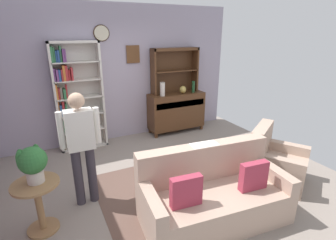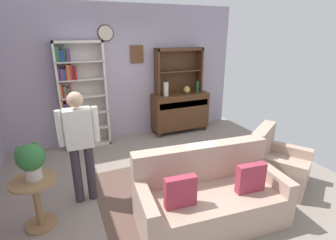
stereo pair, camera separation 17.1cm
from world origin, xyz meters
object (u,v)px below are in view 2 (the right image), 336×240
at_px(sideboard, 180,111).
at_px(coffee_table, 186,165).
at_px(potted_plant_large, 30,159).
at_px(sideboard_hutch, 179,64).
at_px(person_reading, 80,141).
at_px(bookshelf, 79,97).
at_px(vase_tall, 166,89).
at_px(plant_stand, 37,198).
at_px(couch_floral, 209,197).
at_px(book_stack, 184,161).
at_px(armchair_floral, 277,166).
at_px(bottle_wine, 197,87).
at_px(vase_round, 187,90).

bearing_deg(sideboard, coffee_table, -113.93).
xyz_separation_m(potted_plant_large, coffee_table, (2.01, 0.02, -0.54)).
bearing_deg(sideboard_hutch, person_reading, -140.78).
xyz_separation_m(bookshelf, potted_plant_large, (-0.76, -2.21, -0.15)).
relative_size(vase_tall, potted_plant_large, 0.70).
xyz_separation_m(sideboard, coffee_table, (-0.93, -2.10, -0.16)).
bearing_deg(vase_tall, plant_stand, -141.17).
bearing_deg(person_reading, sideboard, 37.61).
xyz_separation_m(bookshelf, plant_stand, (-0.77, -2.23, -0.65)).
bearing_deg(sideboard, couch_floral, -109.44).
bearing_deg(potted_plant_large, coffee_table, 0.53).
height_order(plant_stand, person_reading, person_reading).
bearing_deg(book_stack, sideboard_hutch, 66.32).
height_order(plant_stand, book_stack, plant_stand).
distance_m(vase_tall, potted_plant_large, 3.28).
relative_size(vase_tall, book_stack, 1.85).
relative_size(armchair_floral, coffee_table, 1.32).
distance_m(sideboard, bottle_wine, 0.68).
relative_size(sideboard, potted_plant_large, 3.04).
relative_size(sideboard_hutch, vase_round, 6.47).
bearing_deg(couch_floral, person_reading, 143.10).
bearing_deg(person_reading, bottle_wine, 32.19).
xyz_separation_m(couch_floral, person_reading, (-1.37, 1.03, 0.59)).
height_order(plant_stand, coffee_table, plant_stand).
relative_size(bottle_wine, person_reading, 0.17).
bearing_deg(book_stack, bottle_wine, 56.08).
bearing_deg(plant_stand, vase_round, 33.97).
distance_m(sideboard_hutch, plant_stand, 3.90).
height_order(sideboard_hutch, bottle_wine, sideboard_hutch).
bearing_deg(coffee_table, couch_floral, -95.66).
distance_m(vase_tall, coffee_table, 2.21).
height_order(bookshelf, plant_stand, bookshelf).
xyz_separation_m(sideboard_hutch, plant_stand, (-2.96, -2.25, -1.16)).
xyz_separation_m(bookshelf, vase_round, (2.32, -0.15, -0.04)).
height_order(armchair_floral, person_reading, person_reading).
height_order(bookshelf, coffee_table, bookshelf).
relative_size(sideboard_hutch, vase_tall, 3.69).
relative_size(sideboard_hutch, bottle_wine, 4.12).
bearing_deg(plant_stand, person_reading, 28.54).
distance_m(person_reading, coffee_table, 1.57).
bearing_deg(book_stack, bookshelf, 118.54).
bearing_deg(armchair_floral, coffee_table, 159.51).
height_order(sideboard_hutch, coffee_table, sideboard_hutch).
relative_size(bottle_wine, book_stack, 1.66).
distance_m(vase_round, armchair_floral, 2.64).
bearing_deg(bottle_wine, sideboard_hutch, 153.04).
bearing_deg(armchair_floral, potted_plant_large, 171.89).
xyz_separation_m(sideboard_hutch, vase_tall, (-0.39, -0.19, -0.49)).
bearing_deg(vase_tall, armchair_floral, -72.90).
relative_size(couch_floral, potted_plant_large, 4.38).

